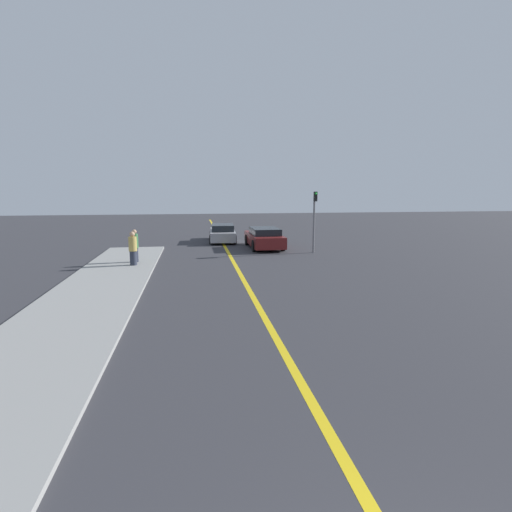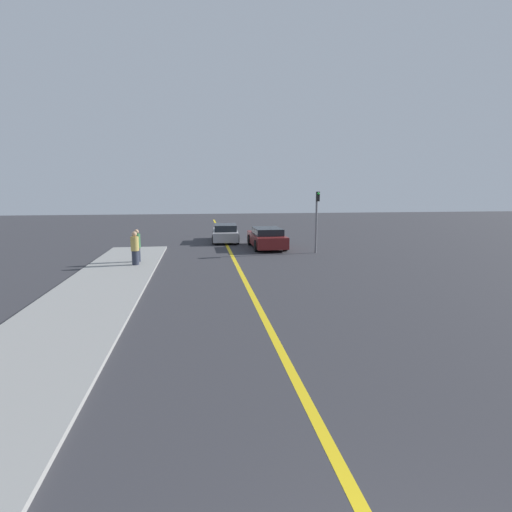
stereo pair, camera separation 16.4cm
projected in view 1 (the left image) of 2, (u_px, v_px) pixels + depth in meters
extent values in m
cube|color=gold|center=(235.00, 265.00, 19.72)|extent=(0.20, 60.00, 0.01)
cube|color=gray|center=(88.00, 301.00, 13.20)|extent=(3.28, 24.35, 0.11)
cube|color=maroon|center=(264.00, 239.00, 25.38)|extent=(1.93, 4.67, 0.70)
cube|color=black|center=(265.00, 231.00, 25.06)|extent=(1.67, 2.58, 0.41)
cylinder|color=black|center=(247.00, 240.00, 26.66)|extent=(0.23, 0.71, 0.71)
cylinder|color=black|center=(273.00, 239.00, 26.96)|extent=(0.23, 0.71, 0.71)
cylinder|color=black|center=(254.00, 246.00, 23.86)|extent=(0.23, 0.71, 0.71)
cylinder|color=black|center=(283.00, 245.00, 24.16)|extent=(0.23, 0.71, 0.71)
cube|color=#9E9EA3|center=(223.00, 235.00, 28.55)|extent=(1.95, 4.57, 0.63)
cube|color=black|center=(223.00, 227.00, 28.24)|extent=(1.64, 2.54, 0.44)
cylinder|color=black|center=(211.00, 235.00, 29.86)|extent=(0.25, 0.62, 0.61)
cylinder|color=black|center=(233.00, 235.00, 30.03)|extent=(0.25, 0.62, 0.61)
cylinder|color=black|center=(211.00, 240.00, 27.13)|extent=(0.25, 0.62, 0.61)
cylinder|color=black|center=(235.00, 239.00, 27.30)|extent=(0.25, 0.62, 0.61)
cylinder|color=#282D3D|center=(133.00, 258.00, 19.07)|extent=(0.32, 0.32, 0.68)
cylinder|color=tan|center=(133.00, 244.00, 18.96)|extent=(0.38, 0.38, 0.68)
sphere|color=tan|center=(132.00, 234.00, 18.88)|extent=(0.25, 0.25, 0.25)
cylinder|color=#282D3D|center=(135.00, 255.00, 19.89)|extent=(0.29, 0.29, 0.70)
cylinder|color=#336B3D|center=(135.00, 241.00, 19.77)|extent=(0.34, 0.34, 0.70)
sphere|color=tan|center=(134.00, 232.00, 19.70)|extent=(0.22, 0.22, 0.22)
cylinder|color=slate|center=(314.00, 223.00, 23.19)|extent=(0.12, 0.12, 3.56)
cube|color=black|center=(315.00, 196.00, 22.77)|extent=(0.18, 0.18, 0.55)
sphere|color=green|center=(316.00, 194.00, 22.65)|extent=(0.14, 0.14, 0.14)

